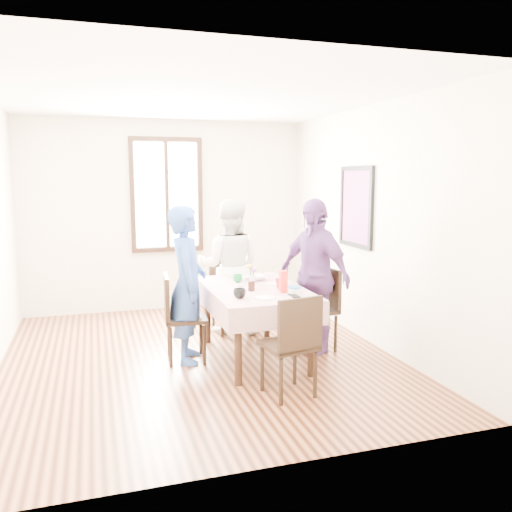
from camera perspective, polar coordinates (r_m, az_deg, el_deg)
name	(u,v)px	position (r m, az deg, el deg)	size (l,w,h in m)	color
ground	(199,357)	(5.69, -6.21, -10.93)	(4.50, 4.50, 0.00)	#33170B
back_wall	(167,216)	(7.61, -9.70, 4.33)	(4.00, 4.00, 0.00)	beige
right_wall	(370,226)	(6.10, 12.36, 3.24)	(4.50, 4.50, 0.00)	beige
window_frame	(167,195)	(7.57, -9.74, 6.59)	(1.02, 0.06, 1.62)	black
window_pane	(167,195)	(7.58, -9.75, 6.59)	(0.90, 0.02, 1.50)	white
art_poster	(356,207)	(6.34, 10.92, 5.29)	(0.04, 0.76, 0.96)	red
dining_table	(255,323)	(5.53, -0.16, -7.37)	(0.85, 1.45, 0.75)	black
tablecloth	(255,288)	(5.44, -0.16, -3.51)	(0.97, 1.57, 0.01)	#590A1B
chair_left	(186,318)	(5.48, -7.68, -6.73)	(0.42, 0.42, 0.91)	black
chair_right	(314,310)	(5.80, 6.41, -5.87)	(0.42, 0.42, 0.91)	black
chair_far	(231,296)	(6.44, -2.80, -4.35)	(0.42, 0.42, 0.91)	black
chair_near	(289,345)	(4.61, 3.58, -9.64)	(0.42, 0.42, 0.91)	black
person_left	(187,284)	(5.40, -7.56, -3.10)	(0.59, 0.39, 1.62)	#2A4A95
person_far	(231,267)	(6.36, -2.78, -1.19)	(0.80, 0.62, 1.64)	silver
person_right	(313,276)	(5.70, 6.30, -2.15)	(0.98, 0.41, 1.68)	#5D3673
mug_black	(240,293)	(4.95, -1.81, -4.11)	(0.12, 0.12, 0.09)	black
mug_flag	(280,284)	(5.39, 2.68, -3.02)	(0.11, 0.11, 0.10)	red
mug_green	(238,278)	(5.71, -2.01, -2.46)	(0.10, 0.10, 0.08)	#0C7226
serving_bowl	(255,278)	(5.81, -0.07, -2.39)	(0.22, 0.22, 0.05)	white
juice_carton	(283,282)	(5.20, 3.00, -2.81)	(0.07, 0.07, 0.22)	red
butter_tub	(295,291)	(5.15, 4.23, -3.82)	(0.12, 0.12, 0.06)	white
jam_jar	(251,286)	(5.27, -0.50, -3.32)	(0.07, 0.07, 0.10)	black
drinking_glass	(240,289)	(5.15, -1.72, -3.62)	(0.07, 0.07, 0.09)	silver
smartphone	(294,296)	(5.06, 4.18, -4.34)	(0.08, 0.16, 0.01)	black
flower_vase	(252,281)	(5.46, -0.45, -2.75)	(0.06, 0.06, 0.12)	silver
plate_right	(276,284)	(5.59, 2.16, -3.06)	(0.20, 0.20, 0.01)	white
plate_far	(241,277)	(5.95, -1.68, -2.36)	(0.20, 0.20, 0.01)	white
plate_near	(265,298)	(4.96, 0.99, -4.57)	(0.20, 0.20, 0.01)	white
butter_lid	(295,287)	(5.14, 4.24, -3.43)	(0.12, 0.12, 0.01)	blue
flower_bunch	(252,271)	(5.44, -0.45, -1.61)	(0.09, 0.09, 0.10)	yellow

